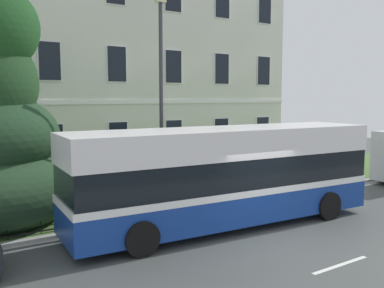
{
  "coord_description": "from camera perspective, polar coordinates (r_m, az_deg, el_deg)",
  "views": [
    {
      "loc": [
        -8.61,
        -8.18,
        4.16
      ],
      "look_at": [
        0.2,
        5.25,
        2.36
      ],
      "focal_mm": 39.34,
      "sensor_mm": 36.0,
      "label": 1
    }
  ],
  "objects": [
    {
      "name": "ground_plane",
      "position": [
        13.37,
        9.14,
        -11.88
      ],
      "size": [
        60.0,
        56.0,
        0.18
      ],
      "color": "#434745"
    },
    {
      "name": "georgian_townhouse",
      "position": [
        26.41,
        -11.64,
        12.27
      ],
      "size": [
        19.33,
        10.79,
        13.55
      ],
      "color": "silver",
      "rests_on": "ground_plane"
    },
    {
      "name": "iron_verge_railing",
      "position": [
        16.31,
        4.49,
        -6.15
      ],
      "size": [
        17.45,
        0.04,
        0.97
      ],
      "color": "black",
      "rests_on": "ground_plane"
    },
    {
      "name": "single_decker_bus",
      "position": [
        13.59,
        4.68,
        -4.18
      ],
      "size": [
        10.54,
        3.12,
        3.17
      ],
      "rotation": [
        0.0,
        0.0,
        -0.07
      ],
      "color": "navy",
      "rests_on": "ground_plane"
    },
    {
      "name": "street_lamp_post",
      "position": [
        15.13,
        -4.21,
        7.52
      ],
      "size": [
        0.36,
        0.24,
        7.67
      ],
      "color": "#333338",
      "rests_on": "ground_plane"
    },
    {
      "name": "litter_bin",
      "position": [
        16.4,
        0.98,
        -5.91
      ],
      "size": [
        0.47,
        0.47,
        1.09
      ],
      "color": "#4C4742",
      "rests_on": "ground_plane"
    }
  ]
}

